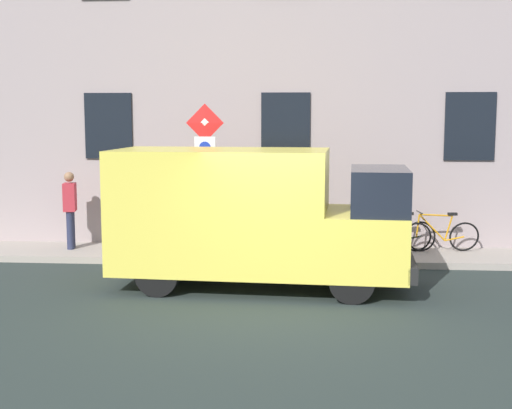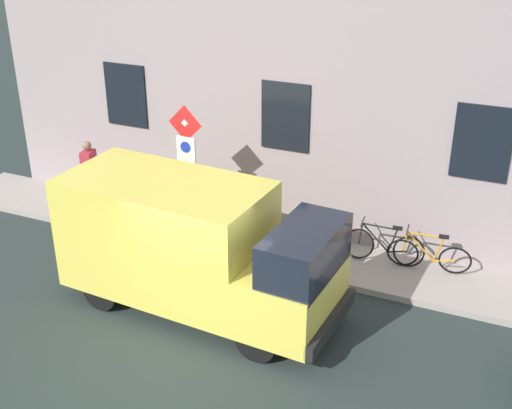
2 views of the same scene
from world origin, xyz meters
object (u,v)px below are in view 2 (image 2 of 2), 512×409
(delivery_van, at_px, (194,245))
(litter_bin, at_px, (298,245))
(sign_post_stacked, at_px, (187,161))
(bicycle_black, at_px, (383,246))
(pedestrian, at_px, (90,172))
(bicycle_orange, at_px, (428,255))

(delivery_van, height_order, litter_bin, delivery_van)
(sign_post_stacked, height_order, bicycle_black, sign_post_stacked)
(sign_post_stacked, height_order, pedestrian, sign_post_stacked)
(pedestrian, xyz_separation_m, litter_bin, (-0.59, -5.64, -0.48))
(bicycle_black, distance_m, pedestrian, 7.26)
(litter_bin, bearing_deg, sign_post_stacked, 93.39)
(sign_post_stacked, xyz_separation_m, litter_bin, (0.15, -2.48, -1.54))
(pedestrian, bearing_deg, bicycle_black, -9.64)
(sign_post_stacked, bearing_deg, pedestrian, 76.95)
(sign_post_stacked, xyz_separation_m, bicycle_black, (0.98, -4.07, -1.61))
(bicycle_orange, bearing_deg, bicycle_black, -5.95)
(sign_post_stacked, height_order, delivery_van, sign_post_stacked)
(sign_post_stacked, relative_size, bicycle_orange, 1.80)
(pedestrian, bearing_deg, bicycle_orange, -9.87)
(delivery_van, relative_size, bicycle_orange, 3.18)
(bicycle_black, height_order, litter_bin, litter_bin)
(pedestrian, height_order, litter_bin, pedestrian)
(sign_post_stacked, height_order, bicycle_orange, sign_post_stacked)
(delivery_van, height_order, bicycle_orange, delivery_van)
(sign_post_stacked, distance_m, bicycle_orange, 5.35)
(delivery_van, xyz_separation_m, pedestrian, (2.63, 4.33, -0.26))
(sign_post_stacked, distance_m, bicycle_black, 4.49)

